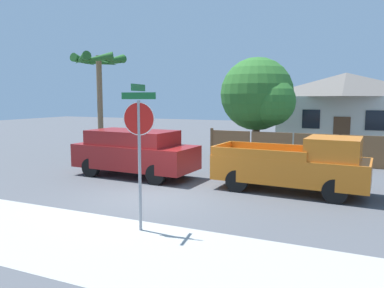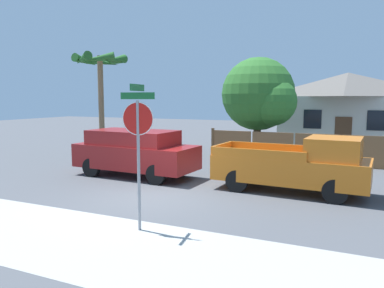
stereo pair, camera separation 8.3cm
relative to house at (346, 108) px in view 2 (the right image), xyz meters
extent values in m
plane|color=#4C4F54|center=(-4.90, -16.39, -2.41)|extent=(80.00, 80.00, 0.00)
cube|color=#A3A39E|center=(-4.90, -19.99, -2.41)|extent=(36.00, 3.20, 0.01)
cube|color=brown|center=(-4.96, -8.24, -1.70)|extent=(1.96, 0.06, 1.43)
cube|color=brown|center=(-2.92, -8.24, -1.70)|extent=(1.96, 0.06, 1.43)
cube|color=brown|center=(-0.88, -8.24, -1.70)|extent=(1.96, 0.06, 1.43)
cube|color=brown|center=(1.16, -8.24, -1.70)|extent=(1.96, 0.06, 1.43)
cube|color=brown|center=(-5.99, -8.24, -1.65)|extent=(0.12, 0.12, 1.53)
cube|color=beige|center=(0.00, 0.00, -0.83)|extent=(7.52, 6.46, 3.16)
pyramid|color=#5B5651|center=(0.00, 0.00, 1.50)|extent=(8.13, 6.98, 1.51)
cube|color=black|center=(-1.69, -3.25, -0.58)|extent=(1.00, 0.04, 1.10)
cube|color=black|center=(1.69, -3.25, -0.58)|extent=(1.00, 0.04, 1.10)
cube|color=brown|center=(0.00, -3.25, -1.41)|extent=(0.90, 0.04, 2.00)
cylinder|color=brown|center=(-4.15, -6.39, -1.50)|extent=(0.40, 0.40, 1.82)
sphere|color=#2D6B28|center=(-4.15, -6.39, 0.85)|extent=(3.86, 3.86, 3.86)
sphere|color=#31732C|center=(-3.28, -6.88, 0.47)|extent=(2.51, 2.51, 2.51)
cylinder|color=brown|center=(-11.33, -10.38, 0.18)|extent=(0.28, 0.28, 5.19)
cone|color=#235B23|center=(-10.41, -10.38, 2.53)|extent=(0.44, 1.71, 0.69)
cone|color=#235B23|center=(-10.87, -9.59, 2.53)|extent=(1.70, 1.24, 0.69)
cone|color=#235B23|center=(-11.78, -9.59, 2.53)|extent=(1.70, 1.24, 0.69)
cone|color=#235B23|center=(-12.24, -10.38, 2.53)|extent=(0.44, 1.71, 0.69)
cone|color=#235B23|center=(-11.78, -11.17, 2.53)|extent=(1.70, 1.24, 0.69)
cone|color=#235B23|center=(-10.87, -11.17, 2.53)|extent=(1.70, 1.24, 0.69)
cube|color=maroon|center=(-7.02, -13.85, -1.62)|extent=(4.90, 2.18, 0.90)
cube|color=maroon|center=(-7.14, -13.84, -0.89)|extent=(3.46, 1.95, 0.56)
cube|color=black|center=(-5.54, -13.93, -0.89)|extent=(0.15, 1.71, 0.47)
cylinder|color=black|center=(-5.49, -13.07, -2.05)|extent=(0.73, 0.22, 0.73)
cylinder|color=black|center=(-5.57, -14.79, -2.05)|extent=(0.73, 0.22, 0.73)
cylinder|color=black|center=(-8.46, -12.92, -2.05)|extent=(0.73, 0.22, 0.73)
cylinder|color=black|center=(-8.55, -14.63, -2.05)|extent=(0.73, 0.22, 0.73)
cube|color=orange|center=(-1.12, -13.85, -1.66)|extent=(4.93, 2.10, 0.82)
cube|color=orange|center=(0.21, -13.92, -0.91)|extent=(1.64, 1.78, 0.68)
cube|color=orange|center=(-1.90, -12.93, -1.11)|extent=(3.03, 0.24, 0.29)
cube|color=orange|center=(-1.99, -14.69, -1.11)|extent=(3.03, 0.24, 0.29)
cube|color=orange|center=(-3.50, -13.73, -1.11)|extent=(0.17, 1.76, 0.29)
cylinder|color=black|center=(0.42, -13.11, -2.05)|extent=(0.73, 0.22, 0.73)
cylinder|color=black|center=(0.34, -14.74, -2.05)|extent=(0.73, 0.22, 0.73)
cylinder|color=black|center=(-2.58, -12.96, -2.05)|extent=(0.73, 0.22, 0.73)
cylinder|color=black|center=(-2.66, -14.59, -2.05)|extent=(0.73, 0.22, 0.73)
cylinder|color=gray|center=(-3.63, -18.94, -0.92)|extent=(0.07, 0.07, 2.99)
cylinder|color=red|center=(-3.63, -18.94, 0.17)|extent=(0.70, 0.13, 0.71)
cylinder|color=white|center=(-3.63, -18.94, 0.17)|extent=(0.74, 0.13, 0.75)
cube|color=#19602D|center=(-3.63, -18.94, 0.67)|extent=(0.80, 0.15, 0.15)
cube|color=#19602D|center=(-3.63, -18.94, 0.85)|extent=(0.13, 0.72, 0.15)
camera|label=1|loc=(0.86, -26.08, 0.61)|focal=35.00mm
camera|label=2|loc=(0.94, -26.05, 0.61)|focal=35.00mm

